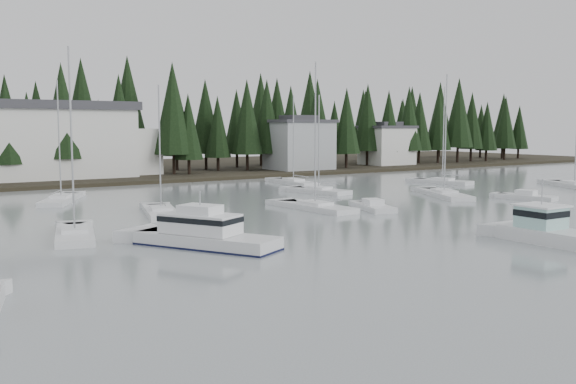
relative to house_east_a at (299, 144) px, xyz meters
name	(u,v)px	position (x,y,z in m)	size (l,w,h in m)	color
far_shore_land	(56,174)	(-36.00, 19.00, -4.90)	(240.00, 54.00, 1.00)	black
conifer_treeline	(74,178)	(-36.00, 8.00, -4.90)	(200.00, 22.00, 20.00)	black
house_east_a	(299,144)	(0.00, 0.00, 0.00)	(10.60, 8.48, 9.25)	#999EA0
house_east_b	(387,144)	(22.00, 2.00, -0.50)	(9.54, 7.42, 8.25)	silver
harbor_inn	(59,141)	(-38.96, 4.34, 0.87)	(29.50, 11.50, 10.90)	silver
cabin_cruiser_center	(205,237)	(-44.17, -53.19, -4.27)	(7.46, 10.14, 4.25)	silver
lobster_boat_teal	(557,235)	(-23.99, -65.38, -4.32)	(3.24, 8.88, 4.88)	silver
sailboat_0	(444,196)	(-8.10, -40.61, -4.83)	(7.05, 10.81, 14.17)	silver
sailboat_2	(75,237)	(-50.33, -45.03, -4.82)	(4.69, 9.11, 13.91)	silver
sailboat_3	(61,201)	(-45.48, -22.12, -4.83)	(6.80, 10.23, 13.15)	silver
sailboat_4	(442,183)	(4.08, -29.02, -4.82)	(4.43, 8.64, 13.77)	silver
sailboat_5	(161,214)	(-40.66, -37.32, -4.84)	(4.98, 9.27, 12.03)	silver
sailboat_6	(319,192)	(-17.73, -29.83, -4.84)	(4.47, 8.45, 12.07)	silver
sailboat_8	(574,187)	(14.37, -42.25, -4.83)	(7.60, 10.85, 14.36)	silver
sailboat_10	(293,184)	(-13.65, -18.44, -4.84)	(3.30, 10.20, 12.56)	silver
sailboat_11	(315,209)	(-26.99, -41.84, -4.83)	(3.24, 9.68, 14.39)	silver
runabout_1	(373,208)	(-22.51, -45.02, -4.77)	(4.02, 6.62, 1.42)	silver
runabout_2	(526,198)	(-3.04, -47.65, -4.77)	(3.64, 6.52, 1.42)	silver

